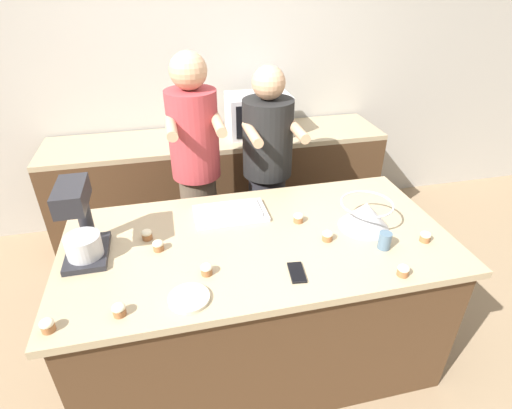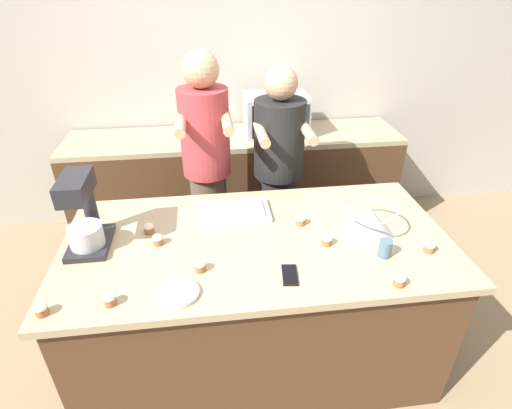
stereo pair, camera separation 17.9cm
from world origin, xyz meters
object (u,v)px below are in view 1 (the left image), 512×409
at_px(cupcake_0, 425,236).
at_px(cupcake_1, 119,310).
at_px(cupcake_7, 298,218).
at_px(cupcake_8, 207,269).
at_px(cell_phone, 297,272).
at_px(person_right, 267,177).
at_px(small_plate, 189,298).
at_px(cupcake_2, 327,236).
at_px(cupcake_4, 147,234).
at_px(cupcake_5, 403,270).
at_px(mixing_bowl, 365,214).
at_px(cupcake_3, 47,325).
at_px(person_left, 197,175).
at_px(drinking_glass, 385,241).
at_px(cupcake_6, 158,245).
at_px(baking_tray, 230,213).
at_px(microwave_oven, 258,114).
at_px(stand_mixer, 81,226).

bearing_deg(cupcake_0, cupcake_1, -173.47).
bearing_deg(cupcake_7, cupcake_8, -149.63).
bearing_deg(cell_phone, person_right, 82.69).
relative_size(small_plate, cupcake_2, 3.17).
height_order(cupcake_4, cupcake_5, same).
bearing_deg(mixing_bowl, cupcake_2, -162.42).
bearing_deg(cupcake_3, small_plate, 4.60).
xyz_separation_m(person_left, drinking_glass, (0.85, -1.01, 0.02)).
distance_m(cupcake_4, cupcake_8, 0.45).
relative_size(person_right, cupcake_1, 28.31).
bearing_deg(cupcake_6, cupcake_3, -134.94).
bearing_deg(cupcake_4, cupcake_5, -26.08).
height_order(baking_tray, cupcake_3, cupcake_3).
relative_size(cupcake_6, cupcake_7, 1.00).
bearing_deg(microwave_oven, drinking_glass, -81.21).
relative_size(cupcake_0, cupcake_8, 1.00).
distance_m(mixing_bowl, cupcake_3, 1.60).
height_order(person_right, microwave_oven, person_right).
bearing_deg(cupcake_3, cupcake_7, 23.39).
distance_m(cupcake_0, cupcake_3, 1.81).
bearing_deg(cupcake_1, mixing_bowl, 16.42).
xyz_separation_m(cupcake_7, cupcake_8, (-0.56, -0.33, 0.00)).
distance_m(baking_tray, drinking_glass, 0.86).
relative_size(small_plate, cupcake_3, 3.17).
bearing_deg(cupcake_4, cupcake_3, -124.70).
bearing_deg(cupcake_1, cupcake_0, 6.53).
distance_m(mixing_bowl, small_plate, 1.06).
distance_m(microwave_oven, cupcake_5, 1.92).
relative_size(cupcake_1, cupcake_7, 1.00).
bearing_deg(cupcake_4, cupcake_0, -13.87).
bearing_deg(stand_mixer, person_left, 49.56).
xyz_separation_m(person_left, cupcake_7, (0.50, -0.68, 0.00)).
xyz_separation_m(mixing_bowl, cupcake_7, (-0.34, 0.12, -0.05)).
height_order(baking_tray, cupcake_2, cupcake_2).
bearing_deg(cupcake_4, mixing_bowl, -7.22).
xyz_separation_m(cupcake_0, cupcake_5, (-0.26, -0.22, 0.00)).
xyz_separation_m(stand_mixer, cupcake_0, (1.71, -0.27, -0.15)).
height_order(small_plate, cupcake_2, cupcake_2).
distance_m(drinking_glass, cupcake_2, 0.29).
bearing_deg(cupcake_4, baking_tray, 15.72).
xyz_separation_m(drinking_glass, cupcake_5, (-0.02, -0.21, -0.02)).
bearing_deg(cell_phone, cupcake_1, -174.13).
height_order(stand_mixer, microwave_oven, stand_mixer).
relative_size(stand_mixer, cupcake_0, 7.03).
bearing_deg(drinking_glass, cupcake_0, 1.20).
relative_size(person_left, cupcake_1, 30.14).
xyz_separation_m(cupcake_3, cupcake_8, (0.65, 0.20, 0.00)).
bearing_deg(cupcake_2, baking_tray, 141.74).
height_order(person_left, cupcake_8, person_left).
relative_size(small_plate, cupcake_6, 3.17).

